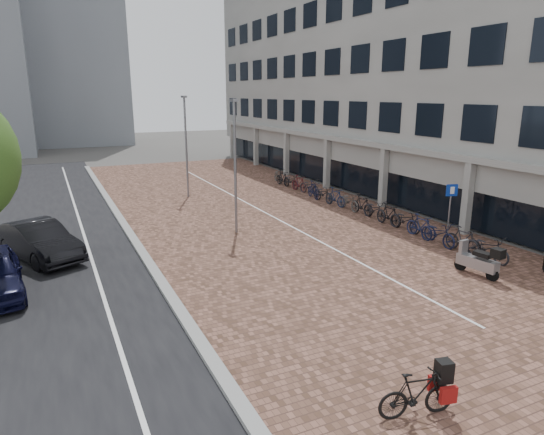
{
  "coord_description": "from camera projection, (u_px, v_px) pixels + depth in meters",
  "views": [
    {
      "loc": [
        -8.15,
        -11.26,
        6.27
      ],
      "look_at": [
        0.0,
        6.0,
        1.3
      ],
      "focal_mm": 31.58,
      "sensor_mm": 36.0,
      "label": 1
    }
  ],
  "objects": [
    {
      "name": "ground",
      "position": [
        355.0,
        302.0,
        14.81
      ],
      "size": [
        140.0,
        140.0,
        0.0
      ],
      "primitive_type": "plane",
      "color": "#474442",
      "rests_on": "ground"
    },
    {
      "name": "plaza_brick",
      "position": [
        258.0,
        211.0,
        26.13
      ],
      "size": [
        14.5,
        42.0,
        0.04
      ],
      "primitive_type": "cube",
      "color": "brown",
      "rests_on": "ground"
    },
    {
      "name": "street_asphalt",
      "position": [
        35.0,
        236.0,
        21.59
      ],
      "size": [
        8.0,
        50.0,
        0.03
      ],
      "primitive_type": "cube",
      "color": "black",
      "rests_on": "ground"
    },
    {
      "name": "curb",
      "position": [
        124.0,
        225.0,
        23.18
      ],
      "size": [
        0.35,
        42.0,
        0.14
      ],
      "primitive_type": "cube",
      "color": "gray",
      "rests_on": "ground"
    },
    {
      "name": "lane_line",
      "position": [
        83.0,
        231.0,
        22.41
      ],
      "size": [
        0.12,
        44.0,
        0.0
      ],
      "primitive_type": "cube",
      "color": "white",
      "rests_on": "street_asphalt"
    },
    {
      "name": "parking_line",
      "position": [
        262.0,
        211.0,
        26.21
      ],
      "size": [
        0.1,
        30.0,
        0.0
      ],
      "primitive_type": "cube",
      "color": "white",
      "rests_on": "plaza_brick"
    },
    {
      "name": "office_building",
      "position": [
        383.0,
        60.0,
        32.04
      ],
      "size": [
        8.4,
        40.0,
        15.0
      ],
      "color": "#9E9E99",
      "rests_on": "ground"
    },
    {
      "name": "car_dark",
      "position": [
        39.0,
        241.0,
        18.47
      ],
      "size": [
        3.29,
        4.74,
        1.48
      ],
      "primitive_type": "imported",
      "rotation": [
        0.0,
        0.0,
        0.43
      ],
      "color": "black",
      "rests_on": "ground"
    },
    {
      "name": "hero_bike",
      "position": [
        417.0,
        393.0,
        9.45
      ],
      "size": [
        1.71,
        0.81,
        1.17
      ],
      "rotation": [
        0.0,
        0.0,
        1.35
      ],
      "color": "black",
      "rests_on": "ground"
    },
    {
      "name": "scooter_front",
      "position": [
        478.0,
        260.0,
        16.78
      ],
      "size": [
        0.8,
        1.81,
        1.2
      ],
      "primitive_type": null,
      "rotation": [
        0.0,
        0.0,
        0.15
      ],
      "color": "#949599",
      "rests_on": "ground"
    },
    {
      "name": "parking_sign",
      "position": [
        450.0,
        203.0,
        20.74
      ],
      "size": [
        0.51,
        0.19,
        2.48
      ],
      "rotation": [
        0.0,
        0.0,
        -0.3
      ],
      "color": "slate",
      "rests_on": "ground"
    },
    {
      "name": "lamp_near",
      "position": [
        235.0,
        169.0,
        21.41
      ],
      "size": [
        0.12,
        0.12,
        5.98
      ],
      "primitive_type": "cylinder",
      "color": "gray",
      "rests_on": "ground"
    },
    {
      "name": "lamp_far",
      "position": [
        186.0,
        148.0,
        28.95
      ],
      "size": [
        0.12,
        0.12,
        6.08
      ],
      "primitive_type": "cylinder",
      "color": "slate",
      "rests_on": "ground"
    },
    {
      "name": "bike_row",
      "position": [
        349.0,
        201.0,
        26.35
      ],
      "size": [
        1.34,
        20.44,
        1.05
      ],
      "color": "black",
      "rests_on": "ground"
    }
  ]
}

